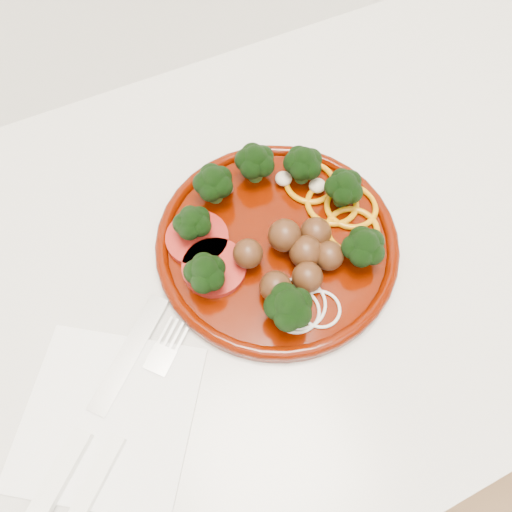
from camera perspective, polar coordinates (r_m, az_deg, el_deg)
name	(u,v)px	position (r m, az deg, el deg)	size (l,w,h in m)	color
counter	(200,391)	(0.96, -6.46, -15.06)	(2.40, 0.60, 0.90)	white
plate	(277,236)	(0.53, 2.45, 2.27)	(0.26, 0.26, 0.06)	#410A00
napkin	(108,417)	(0.50, -16.53, -17.20)	(0.15, 0.15, 0.00)	white
knife	(81,438)	(0.50, -19.40, -19.07)	(0.19, 0.17, 0.01)	silver
fork	(108,457)	(0.49, -16.54, -21.16)	(0.17, 0.15, 0.01)	white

